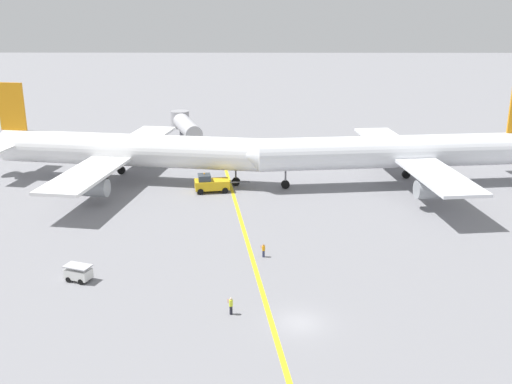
% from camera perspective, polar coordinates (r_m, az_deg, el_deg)
% --- Properties ---
extents(ground_plane, '(600.00, 600.00, 0.00)m').
position_cam_1_polar(ground_plane, '(54.51, 4.20, -12.44)').
color(ground_plane, gray).
extents(taxiway_stripe, '(16.71, 118.97, 0.01)m').
position_cam_1_polar(taxiway_stripe, '(63.23, 0.08, -7.89)').
color(taxiway_stripe, yellow).
rests_on(taxiway_stripe, ground).
extents(airliner_at_gate_left, '(48.14, 43.50, 15.33)m').
position_cam_1_polar(airliner_at_gate_left, '(96.42, -12.30, 3.92)').
color(airliner_at_gate_left, white).
rests_on(airliner_at_gate_left, ground).
extents(airliner_being_pushed, '(48.83, 41.50, 15.33)m').
position_cam_1_polar(airliner_being_pushed, '(94.47, 13.65, 3.74)').
color(airliner_being_pushed, white).
rests_on(airliner_being_pushed, ground).
extents(pushback_tug, '(8.48, 3.69, 3.02)m').
position_cam_1_polar(pushback_tug, '(89.83, -4.36, 0.83)').
color(pushback_tug, gold).
rests_on(pushback_tug, ground).
extents(gse_baggage_cart_trailing, '(3.10, 2.40, 1.71)m').
position_cam_1_polar(gse_baggage_cart_trailing, '(64.10, -16.74, -7.48)').
color(gse_baggage_cart_trailing, silver).
rests_on(gse_baggage_cart_trailing, ground).
extents(ground_crew_wing_walker_right, '(0.48, 0.36, 1.70)m').
position_cam_1_polar(ground_crew_wing_walker_right, '(55.30, -2.43, -10.88)').
color(ground_crew_wing_walker_right, black).
rests_on(ground_crew_wing_walker_right, ground).
extents(ground_crew_marshaller_foreground, '(0.49, 0.36, 1.56)m').
position_cam_1_polar(ground_crew_marshaller_foreground, '(66.90, 0.73, -5.64)').
color(ground_crew_marshaller_foreground, '#2D3351').
rests_on(ground_crew_marshaller_foreground, ground).
extents(jet_bridge, '(8.05, 17.42, 5.93)m').
position_cam_1_polar(jet_bridge, '(119.58, -6.86, 6.45)').
color(jet_bridge, '#B7B7BC').
rests_on(jet_bridge, ground).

